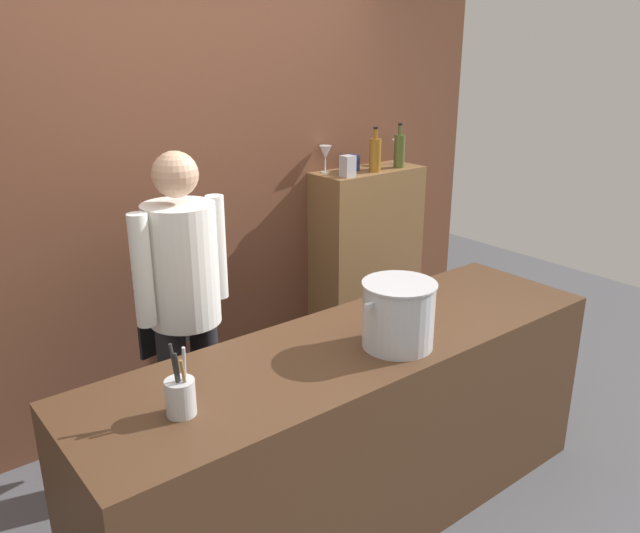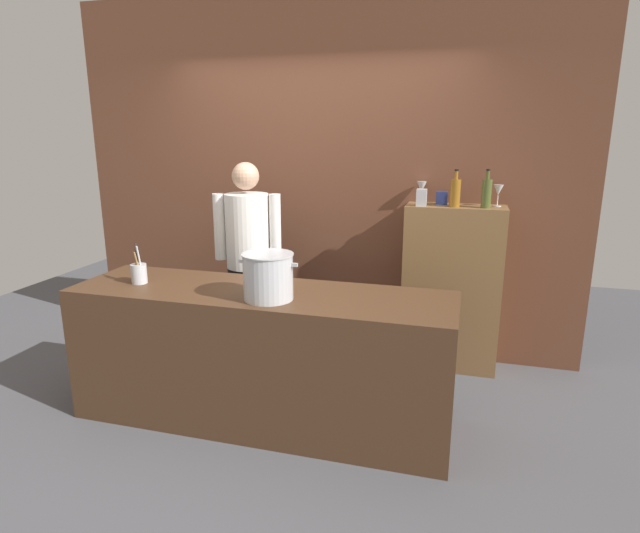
{
  "view_description": "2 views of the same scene",
  "coord_description": "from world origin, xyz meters",
  "px_view_note": "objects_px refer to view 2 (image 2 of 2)",
  "views": [
    {
      "loc": [
        -1.66,
        -1.84,
        2.11
      ],
      "look_at": [
        0.13,
        0.41,
        1.1
      ],
      "focal_mm": 35.86,
      "sensor_mm": 36.0,
      "label": 1
    },
    {
      "loc": [
        1.24,
        -2.98,
        1.89
      ],
      "look_at": [
        0.29,
        0.38,
        0.99
      ],
      "focal_mm": 29.5,
      "sensor_mm": 36.0,
      "label": 2
    }
  ],
  "objects_px": {
    "wine_glass_tall": "(498,191)",
    "wine_bottle_amber": "(455,192)",
    "spice_tin_silver": "(422,198)",
    "chef": "(248,251)",
    "wine_glass_wide": "(422,188)",
    "utensil_crock": "(139,273)",
    "spice_tin_navy": "(442,198)",
    "stockpot_large": "(268,276)",
    "wine_bottle_olive": "(487,193)"
  },
  "relations": [
    {
      "from": "wine_bottle_olive",
      "to": "spice_tin_silver",
      "type": "bearing_deg",
      "value": -176.5
    },
    {
      "from": "chef",
      "to": "spice_tin_silver",
      "type": "relative_size",
      "value": 12.77
    },
    {
      "from": "wine_glass_tall",
      "to": "spice_tin_navy",
      "type": "height_order",
      "value": "wine_glass_tall"
    },
    {
      "from": "stockpot_large",
      "to": "wine_bottle_amber",
      "type": "relative_size",
      "value": 1.32
    },
    {
      "from": "stockpot_large",
      "to": "spice_tin_navy",
      "type": "distance_m",
      "value": 1.69
    },
    {
      "from": "chef",
      "to": "wine_glass_tall",
      "type": "xyz_separation_m",
      "value": [
        1.87,
        0.46,
        0.48
      ]
    },
    {
      "from": "wine_glass_wide",
      "to": "wine_bottle_olive",
      "type": "bearing_deg",
      "value": -18.58
    },
    {
      "from": "stockpot_large",
      "to": "utensil_crock",
      "type": "height_order",
      "value": "stockpot_large"
    },
    {
      "from": "utensil_crock",
      "to": "wine_glass_wide",
      "type": "bearing_deg",
      "value": 38.0
    },
    {
      "from": "chef",
      "to": "utensil_crock",
      "type": "bearing_deg",
      "value": 50.09
    },
    {
      "from": "stockpot_large",
      "to": "utensil_crock",
      "type": "relative_size",
      "value": 1.39
    },
    {
      "from": "utensil_crock",
      "to": "wine_bottle_olive",
      "type": "height_order",
      "value": "wine_bottle_olive"
    },
    {
      "from": "utensil_crock",
      "to": "spice_tin_navy",
      "type": "xyz_separation_m",
      "value": [
        1.88,
        1.29,
        0.41
      ]
    },
    {
      "from": "chef",
      "to": "stockpot_large",
      "type": "relative_size",
      "value": 4.46
    },
    {
      "from": "spice_tin_silver",
      "to": "spice_tin_navy",
      "type": "height_order",
      "value": "spice_tin_silver"
    },
    {
      "from": "wine_glass_tall",
      "to": "spice_tin_silver",
      "type": "bearing_deg",
      "value": -166.32
    },
    {
      "from": "chef",
      "to": "wine_bottle_amber",
      "type": "xyz_separation_m",
      "value": [
        1.55,
        0.34,
        0.48
      ]
    },
    {
      "from": "chef",
      "to": "wine_bottle_amber",
      "type": "relative_size",
      "value": 5.89
    },
    {
      "from": "wine_glass_tall",
      "to": "wine_bottle_amber",
      "type": "bearing_deg",
      "value": -159.65
    },
    {
      "from": "wine_glass_tall",
      "to": "spice_tin_silver",
      "type": "relative_size",
      "value": 1.27
    },
    {
      "from": "wine_bottle_amber",
      "to": "spice_tin_navy",
      "type": "xyz_separation_m",
      "value": [
        -0.1,
        0.12,
        -0.06
      ]
    },
    {
      "from": "chef",
      "to": "wine_glass_tall",
      "type": "relative_size",
      "value": 10.08
    },
    {
      "from": "wine_bottle_amber",
      "to": "utensil_crock",
      "type": "bearing_deg",
      "value": -149.51
    },
    {
      "from": "stockpot_large",
      "to": "wine_glass_tall",
      "type": "relative_size",
      "value": 2.26
    },
    {
      "from": "chef",
      "to": "wine_glass_wide",
      "type": "bearing_deg",
      "value": -170.22
    },
    {
      "from": "chef",
      "to": "spice_tin_silver",
      "type": "distance_m",
      "value": 1.41
    },
    {
      "from": "wine_bottle_olive",
      "to": "stockpot_large",
      "type": "bearing_deg",
      "value": -134.79
    },
    {
      "from": "stockpot_large",
      "to": "wine_bottle_amber",
      "type": "height_order",
      "value": "wine_bottle_amber"
    },
    {
      "from": "wine_glass_tall",
      "to": "chef",
      "type": "bearing_deg",
      "value": -166.12
    },
    {
      "from": "chef",
      "to": "wine_glass_wide",
      "type": "height_order",
      "value": "chef"
    },
    {
      "from": "chef",
      "to": "wine_glass_wide",
      "type": "relative_size",
      "value": 9.76
    },
    {
      "from": "utensil_crock",
      "to": "wine_bottle_amber",
      "type": "relative_size",
      "value": 0.95
    },
    {
      "from": "wine_bottle_amber",
      "to": "spice_tin_navy",
      "type": "distance_m",
      "value": 0.17
    },
    {
      "from": "wine_glass_wide",
      "to": "spice_tin_silver",
      "type": "relative_size",
      "value": 1.31
    },
    {
      "from": "utensil_crock",
      "to": "wine_bottle_amber",
      "type": "xyz_separation_m",
      "value": [
        1.99,
        1.17,
        0.47
      ]
    },
    {
      "from": "wine_glass_tall",
      "to": "utensil_crock",
      "type": "bearing_deg",
      "value": -150.79
    },
    {
      "from": "utensil_crock",
      "to": "chef",
      "type": "bearing_deg",
      "value": 62.28
    },
    {
      "from": "wine_glass_wide",
      "to": "chef",
      "type": "bearing_deg",
      "value": -158.03
    },
    {
      "from": "wine_bottle_amber",
      "to": "wine_bottle_olive",
      "type": "distance_m",
      "value": 0.23
    },
    {
      "from": "spice_tin_navy",
      "to": "wine_bottle_amber",
      "type": "bearing_deg",
      "value": -50.26
    },
    {
      "from": "wine_glass_tall",
      "to": "spice_tin_silver",
      "type": "xyz_separation_m",
      "value": [
        -0.56,
        -0.14,
        -0.05
      ]
    },
    {
      "from": "chef",
      "to": "wine_glass_wide",
      "type": "xyz_separation_m",
      "value": [
        1.29,
        0.52,
        0.49
      ]
    },
    {
      "from": "stockpot_large",
      "to": "wine_glass_wide",
      "type": "bearing_deg",
      "value": 61.92
    },
    {
      "from": "stockpot_large",
      "to": "wine_glass_tall",
      "type": "distance_m",
      "value": 1.96
    },
    {
      "from": "spice_tin_silver",
      "to": "utensil_crock",
      "type": "bearing_deg",
      "value": -146.54
    },
    {
      "from": "wine_glass_tall",
      "to": "spice_tin_silver",
      "type": "distance_m",
      "value": 0.58
    },
    {
      "from": "wine_bottle_olive",
      "to": "wine_bottle_amber",
      "type": "bearing_deg",
      "value": -177.82
    },
    {
      "from": "utensil_crock",
      "to": "wine_glass_wide",
      "type": "distance_m",
      "value": 2.23
    },
    {
      "from": "utensil_crock",
      "to": "wine_bottle_amber",
      "type": "distance_m",
      "value": 2.35
    },
    {
      "from": "utensil_crock",
      "to": "wine_glass_tall",
      "type": "relative_size",
      "value": 1.63
    }
  ]
}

